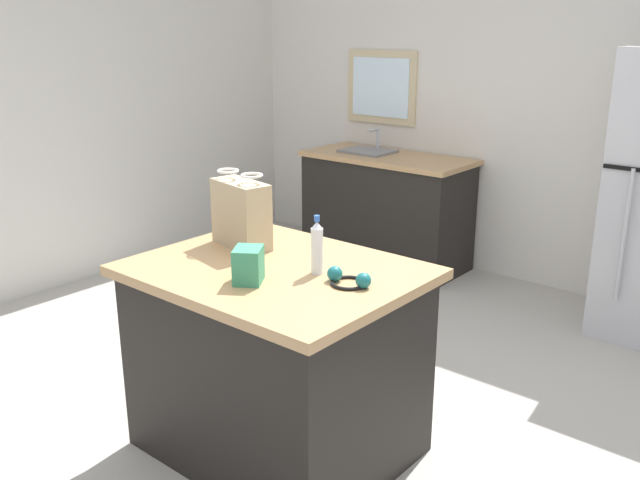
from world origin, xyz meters
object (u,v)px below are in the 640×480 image
Objects in this scene: ear_defenders at (349,279)px; kitchen_island at (277,360)px; bottle at (317,248)px; shopping_bag at (241,214)px; small_box at (248,265)px.

kitchen_island is at bearing -174.29° from ear_defenders.
ear_defenders is at bearing 5.71° from kitchen_island.
shopping_bag is at bearing 173.38° from bottle.
small_box is 0.30m from bottle.
shopping_bag is at bearing 139.24° from small_box.
bottle is at bearing -6.62° from shopping_bag.
shopping_bag reaches higher than small_box.
shopping_bag is 0.52m from bottle.
kitchen_island is 0.69m from shopping_bag.
shopping_bag is 1.41× the size of bottle.
bottle is (0.15, 0.26, 0.04)m from small_box.
small_box is at bearing -78.36° from kitchen_island.
kitchen_island is at bearing -163.63° from bottle.
bottle reaches higher than small_box.
small_box reaches higher than kitchen_island.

